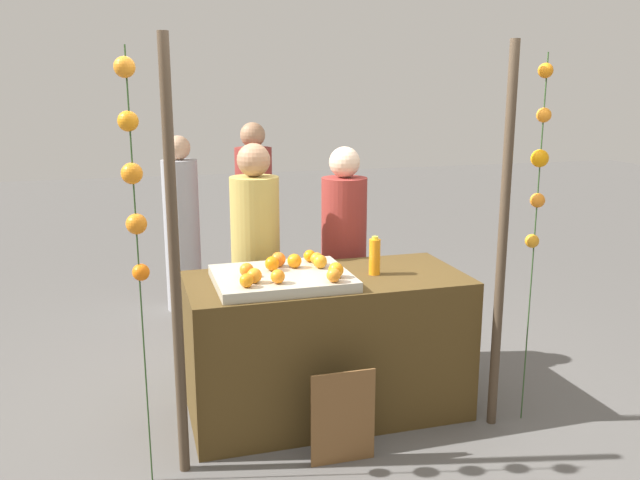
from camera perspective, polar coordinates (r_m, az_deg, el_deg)
ground_plane at (r=4.40m, az=0.56°, el=-14.36°), size 24.00×24.00×0.00m
stall_counter at (r=4.22m, az=0.58°, el=-9.00°), size 1.71×0.79×0.89m
orange_tray at (r=3.95m, az=-3.29°, el=-3.29°), size 0.79×0.64×0.06m
orange_0 at (r=3.87m, az=-6.31°, el=-2.58°), size 0.08×0.08×0.08m
orange_1 at (r=4.04m, az=-2.21°, el=-1.80°), size 0.09×0.09×0.09m
orange_2 at (r=3.75m, az=1.18°, el=-3.04°), size 0.08×0.08×0.08m
orange_3 at (r=4.18m, az=-0.89°, el=-1.37°), size 0.08×0.08×0.08m
orange_4 at (r=3.84m, az=1.37°, el=-2.59°), size 0.09×0.09×0.09m
orange_5 at (r=3.99m, az=-4.13°, el=-2.04°), size 0.09×0.09×0.09m
orange_6 at (r=3.73m, az=-3.65°, el=-3.14°), size 0.08×0.08×0.08m
orange_7 at (r=4.08m, az=-3.59°, el=-1.68°), size 0.09×0.09×0.09m
orange_8 at (r=3.67m, az=-6.33°, el=-3.48°), size 0.08×0.08×0.08m
orange_9 at (r=4.11m, az=-0.28°, el=-1.62°), size 0.08×0.08×0.08m
orange_10 at (r=4.03m, az=0.02°, el=-1.86°), size 0.08×0.08×0.08m
orange_11 at (r=3.75m, az=-5.65°, el=-3.06°), size 0.09×0.09×0.09m
juice_bottle at (r=4.11m, az=4.71°, el=-1.42°), size 0.07×0.07×0.24m
chalkboard_sign at (r=3.75m, az=1.95°, el=-15.03°), size 0.36×0.03×0.55m
vendor_left at (r=4.61m, az=-5.50°, el=-2.78°), size 0.33×0.33×1.66m
vendor_right at (r=4.82m, az=2.04°, el=-2.27°), size 0.32×0.32×1.62m
crowd_person_0 at (r=6.18m, az=-11.75°, el=0.82°), size 0.32×0.32×1.61m
crowd_person_1 at (r=6.28m, az=-5.63°, el=1.68°), size 0.34×0.34×1.71m
canopy_post_left at (r=3.43m, az=-12.36°, el=-2.24°), size 0.06×0.06×2.28m
canopy_post_right at (r=4.00m, az=15.38°, el=-0.24°), size 0.06×0.06×2.28m
garland_strand_left at (r=3.27m, az=-15.82°, el=5.76°), size 0.11×0.11×2.21m
garland_strand_right at (r=4.03m, az=18.32°, el=6.44°), size 0.10×0.10×2.21m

